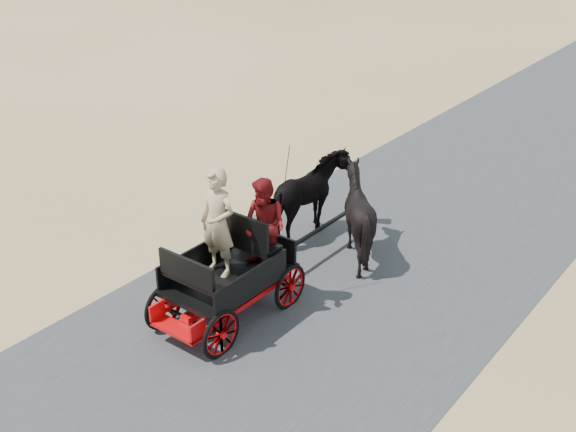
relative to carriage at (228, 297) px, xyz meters
The scene contains 7 objects.
ground 2.43m from the carriage, 67.58° to the left, with size 140.00×140.00×0.00m, color tan.
road 2.43m from the carriage, 67.58° to the left, with size 6.00×140.00×0.01m, color #38383A.
carriage is the anchor object (origin of this frame).
horse_left 3.09m from the carriage, 100.39° to the left, with size 0.91×2.01×1.70m, color black.
horse_right 3.09m from the carriage, 79.61° to the left, with size 1.37×1.54×1.70m, color black.
driver_man 1.28m from the carriage, 165.96° to the left, with size 0.66×0.43×1.80m, color tan.
passenger_woman 1.33m from the carriage, 63.43° to the left, with size 0.77×0.60×1.58m, color #660C0F.
Camera 1 is at (5.93, -9.52, 6.71)m, focal length 45.00 mm.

